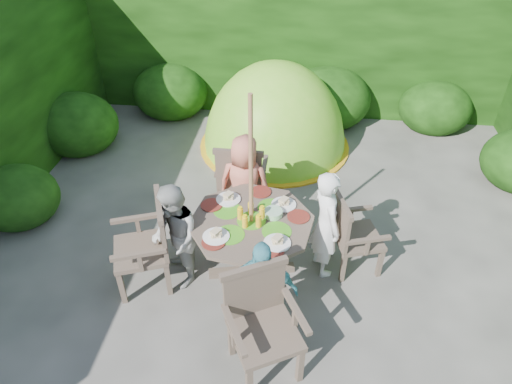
# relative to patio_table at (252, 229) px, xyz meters

# --- Properties ---
(ground) EXTENTS (60.00, 60.00, 0.00)m
(ground) POSITION_rel_patio_table_xyz_m (0.24, 0.42, -0.66)
(ground) COLOR #46443E
(ground) RESTS_ON ground
(hedge_enclosure) EXTENTS (9.00, 9.00, 2.50)m
(hedge_enclosure) POSITION_rel_patio_table_xyz_m (0.24, 1.75, 0.59)
(hedge_enclosure) COLOR black
(hedge_enclosure) RESTS_ON ground
(patio_table) EXTENTS (1.61, 1.61, 0.93)m
(patio_table) POSITION_rel_patio_table_xyz_m (0.00, 0.00, 0.00)
(patio_table) COLOR #43362C
(patio_table) RESTS_ON ground
(parasol_pole) EXTENTS (0.05, 0.05, 2.20)m
(parasol_pole) POSITION_rel_patio_table_xyz_m (-0.00, -0.00, 0.44)
(parasol_pole) COLOR #8E5E39
(parasol_pole) RESTS_ON ground
(garden_chair_right) EXTENTS (0.63, 0.68, 0.93)m
(garden_chair_right) POSITION_rel_patio_table_xyz_m (1.07, 0.24, -0.16)
(garden_chair_right) COLOR #43362C
(garden_chair_right) RESTS_ON ground
(garden_chair_left) EXTENTS (0.73, 0.77, 1.03)m
(garden_chair_left) POSITION_rel_patio_table_xyz_m (-1.07, -0.24, -0.10)
(garden_chair_left) COLOR #43362C
(garden_chair_left) RESTS_ON ground
(garden_chair_back) EXTENTS (0.61, 0.55, 1.02)m
(garden_chair_back) POSITION_rel_patio_table_xyz_m (-0.27, 1.06, -0.11)
(garden_chair_back) COLOR #43362C
(garden_chair_back) RESTS_ON ground
(garden_chair_front) EXTENTS (0.80, 0.77, 1.03)m
(garden_chair_front) POSITION_rel_patio_table_xyz_m (0.22, -1.07, -0.10)
(garden_chair_front) COLOR #43362C
(garden_chair_front) RESTS_ON ground
(child_right) EXTENTS (0.48, 0.56, 1.31)m
(child_right) POSITION_rel_patio_table_xyz_m (0.77, 0.18, 0.00)
(child_right) COLOR white
(child_right) RESTS_ON ground
(child_left) EXTENTS (0.69, 0.75, 1.24)m
(child_left) POSITION_rel_patio_table_xyz_m (-0.78, -0.18, -0.03)
(child_left) COLOR #A5A5A0
(child_left) RESTS_ON ground
(child_back) EXTENTS (0.67, 0.46, 1.30)m
(child_back) POSITION_rel_patio_table_xyz_m (-0.19, 0.78, -0.00)
(child_back) COLOR #D47057
(child_back) RESTS_ON ground
(child_front) EXTENTS (0.73, 0.36, 1.19)m
(child_front) POSITION_rel_patio_table_xyz_m (0.18, -0.78, -0.06)
(child_front) COLOR #4CA4B2
(child_front) RESTS_ON ground
(dome_tent) EXTENTS (2.44, 2.44, 2.75)m
(dome_tent) POSITION_rel_patio_table_xyz_m (-0.00, 2.80, -0.66)
(dome_tent) COLOR #76D528
(dome_tent) RESTS_ON ground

